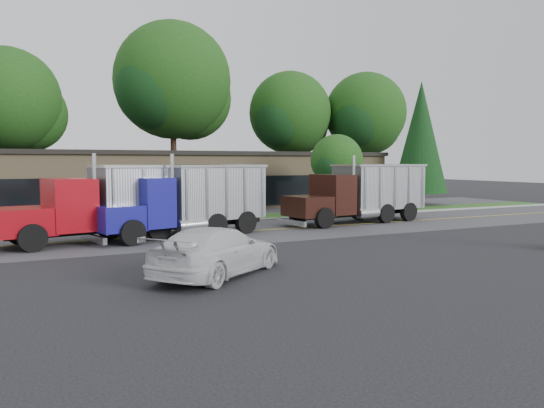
{
  "coord_description": "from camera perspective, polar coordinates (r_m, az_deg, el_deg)",
  "views": [
    {
      "loc": [
        -9.88,
        -15.49,
        3.52
      ],
      "look_at": [
        -0.38,
        3.87,
        1.8
      ],
      "focal_mm": 35.0,
      "sensor_mm": 36.0,
      "label": 1
    }
  ],
  "objects": [
    {
      "name": "tree_far_e",
      "position": [
        57.89,
        10.07,
        9.19
      ],
      "size": [
        9.08,
        8.55,
        12.95
      ],
      "color": "#382619",
      "rests_on": "ground"
    },
    {
      "name": "strip_mall",
      "position": [
        43.18,
        -10.18,
        2.47
      ],
      "size": [
        32.0,
        12.0,
        4.0
      ],
      "primitive_type": "cube",
      "color": "#98805D",
      "rests_on": "ground"
    },
    {
      "name": "tree_far_b",
      "position": [
        49.82,
        -26.4,
        9.58
      ],
      "size": [
        9.1,
        8.57,
        12.98
      ],
      "color": "#382619",
      "rests_on": "ground"
    },
    {
      "name": "center_line",
      "position": [
        26.64,
        -4.15,
        -3.05
      ],
      "size": [
        60.0,
        0.12,
        0.01
      ],
      "primitive_type": "cube",
      "color": "gold",
      "rests_on": "ground"
    },
    {
      "name": "grass_verge",
      "position": [
        32.24,
        -8.16,
        -1.76
      ],
      "size": [
        60.0,
        3.4,
        0.03
      ],
      "primitive_type": "cube",
      "color": "#315D20",
      "rests_on": "ground"
    },
    {
      "name": "tree_far_d",
      "position": [
        55.31,
        2.03,
        9.35
      ],
      "size": [
        8.95,
        8.42,
        12.76
      ],
      "color": "#382619",
      "rests_on": "ground"
    },
    {
      "name": "dump_truck_blue",
      "position": [
        25.46,
        -8.7,
        0.65
      ],
      "size": [
        8.69,
        4.44,
        3.36
      ],
      "rotation": [
        0.0,
        0.0,
        3.38
      ],
      "color": "black",
      "rests_on": "ground"
    },
    {
      "name": "rally_car",
      "position": [
        16.56,
        -5.94,
        -5.06
      ],
      "size": [
        5.47,
        4.85,
        1.52
      ],
      "primitive_type": "imported",
      "rotation": [
        0.0,
        0.0,
        2.21
      ],
      "color": "silver",
      "rests_on": "ground"
    },
    {
      "name": "tree_far_c",
      "position": [
        52.07,
        -10.49,
        12.32
      ],
      "size": [
        11.67,
        10.98,
        16.64
      ],
      "color": "#382619",
      "rests_on": "ground"
    },
    {
      "name": "ground",
      "position": [
        18.7,
        6.31,
        -6.31
      ],
      "size": [
        140.0,
        140.0,
        0.0
      ],
      "primitive_type": "plane",
      "color": "#2C2C30",
      "rests_on": "ground"
    },
    {
      "name": "evergreen_right",
      "position": [
        44.92,
        15.69,
        6.92
      ],
      "size": [
        4.41,
        4.41,
        10.01
      ],
      "color": "#382619",
      "rests_on": "ground"
    },
    {
      "name": "far_parking",
      "position": [
        37.0,
        -10.55,
        -0.98
      ],
      "size": [
        60.0,
        7.0,
        0.02
      ],
      "primitive_type": "cube",
      "color": "#525257",
      "rests_on": "ground"
    },
    {
      "name": "curb",
      "position": [
        30.54,
        -7.11,
        -2.09
      ],
      "size": [
        60.0,
        0.3,
        0.12
      ],
      "primitive_type": "cube",
      "color": "#9E9E99",
      "rests_on": "ground"
    },
    {
      "name": "dump_truck_red",
      "position": [
        24.91,
        -14.91,
        0.48
      ],
      "size": [
        10.8,
        4.39,
        3.36
      ],
      "rotation": [
        0.0,
        0.0,
        3.33
      ],
      "color": "black",
      "rests_on": "ground"
    },
    {
      "name": "tree_verge",
      "position": [
        36.47,
        7.01,
        4.38
      ],
      "size": [
        3.78,
        3.56,
        5.4
      ],
      "color": "#382619",
      "rests_on": "ground"
    },
    {
      "name": "dump_truck_maroon",
      "position": [
        31.3,
        9.8,
        1.36
      ],
      "size": [
        9.26,
        3.66,
        3.36
      ],
      "rotation": [
        0.0,
        0.0,
        3.27
      ],
      "color": "black",
      "rests_on": "ground"
    },
    {
      "name": "road",
      "position": [
        26.64,
        -4.15,
        -3.05
      ],
      "size": [
        60.0,
        8.0,
        0.02
      ],
      "primitive_type": "cube",
      "color": "#525257",
      "rests_on": "ground"
    }
  ]
}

